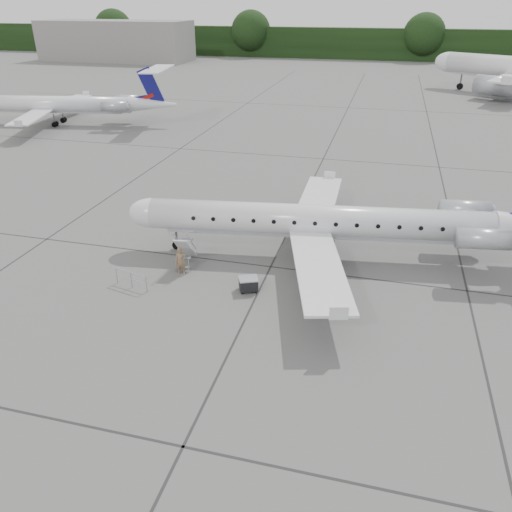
% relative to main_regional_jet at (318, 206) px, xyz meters
% --- Properties ---
extents(ground, '(320.00, 320.00, 0.00)m').
position_rel_main_regional_jet_xyz_m(ground, '(0.62, -7.77, -3.52)').
color(ground, '#5F5F5C').
rests_on(ground, ground).
extents(treeline, '(260.00, 4.00, 8.00)m').
position_rel_main_regional_jet_xyz_m(treeline, '(0.62, 122.23, 0.48)').
color(treeline, black).
rests_on(treeline, ground).
extents(terminal_building, '(40.00, 14.00, 10.00)m').
position_rel_main_regional_jet_xyz_m(terminal_building, '(-69.38, 102.23, 1.48)').
color(terminal_building, slate).
rests_on(terminal_building, ground).
extents(main_regional_jet, '(30.01, 23.50, 7.04)m').
position_rel_main_regional_jet_xyz_m(main_regional_jet, '(0.00, 0.00, 0.00)').
color(main_regional_jet, silver).
rests_on(main_regional_jet, ground).
extents(airstair, '(1.15, 2.27, 2.21)m').
position_rel_main_regional_jet_xyz_m(airstair, '(-7.73, -3.25, -2.42)').
color(airstair, silver).
rests_on(airstair, ground).
extents(passenger, '(0.75, 0.60, 1.79)m').
position_rel_main_regional_jet_xyz_m(passenger, '(-7.55, -4.47, -2.63)').
color(passenger, brown).
rests_on(passenger, ground).
extents(safety_railing, '(2.16, 0.57, 1.00)m').
position_rel_main_regional_jet_xyz_m(safety_railing, '(-9.76, -6.66, -3.02)').
color(safety_railing, '#999DA2').
rests_on(safety_railing, ground).
extents(baggage_cart, '(1.27, 1.17, 0.89)m').
position_rel_main_regional_jet_xyz_m(baggage_cart, '(-3.08, -5.31, -3.08)').
color(baggage_cart, black).
rests_on(baggage_cart, ground).
extents(bg_regional_left, '(31.19, 24.86, 7.36)m').
position_rel_main_regional_jet_xyz_m(bg_regional_left, '(-39.96, 29.55, 0.16)').
color(bg_regional_left, silver).
rests_on(bg_regional_left, ground).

